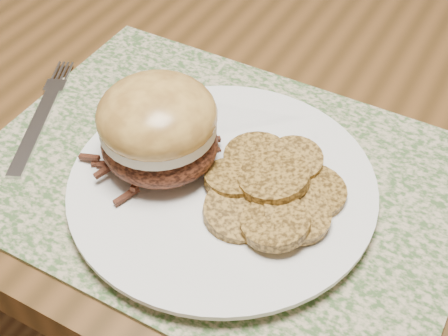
# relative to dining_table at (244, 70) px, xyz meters

# --- Properties ---
(ground) EXTENTS (3.50, 3.50, 0.00)m
(ground) POSITION_rel_dining_table_xyz_m (0.00, 0.00, -0.67)
(ground) COLOR #56351D
(ground) RESTS_ON ground
(dining_table) EXTENTS (1.50, 0.90, 0.75)m
(dining_table) POSITION_rel_dining_table_xyz_m (0.00, 0.00, 0.00)
(dining_table) COLOR brown
(dining_table) RESTS_ON ground
(placemat) EXTENTS (0.45, 0.33, 0.00)m
(placemat) POSITION_rel_dining_table_xyz_m (0.11, -0.26, 0.08)
(placemat) COLOR #405E30
(placemat) RESTS_ON dining_table
(dinner_plate) EXTENTS (0.26, 0.26, 0.02)m
(dinner_plate) POSITION_rel_dining_table_xyz_m (0.12, -0.28, 0.09)
(dinner_plate) COLOR white
(dinner_plate) RESTS_ON placemat
(pork_sandwich) EXTENTS (0.14, 0.14, 0.08)m
(pork_sandwich) POSITION_rel_dining_table_xyz_m (0.06, -0.28, 0.14)
(pork_sandwich) COLOR black
(pork_sandwich) RESTS_ON dinner_plate
(roasted_potatoes) EXTENTS (0.14, 0.15, 0.03)m
(roasted_potatoes) POSITION_rel_dining_table_xyz_m (0.17, -0.27, 0.11)
(roasted_potatoes) COLOR olive
(roasted_potatoes) RESTS_ON dinner_plate
(fork) EXTENTS (0.09, 0.17, 0.00)m
(fork) POSITION_rel_dining_table_xyz_m (-0.09, -0.27, 0.09)
(fork) COLOR #B7B8BF
(fork) RESTS_ON placemat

